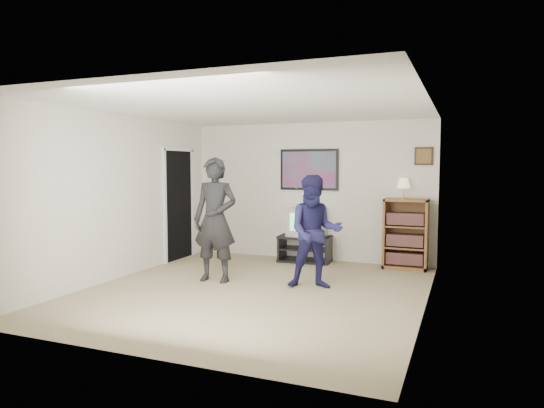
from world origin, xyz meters
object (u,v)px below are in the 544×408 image
Objects in this scene: media_stand at (305,249)px; person_tall at (215,220)px; bookshelf at (406,234)px; person_short at (315,232)px; crt_television at (307,222)px.

person_tall is at bearing -115.81° from media_stand.
person_short reaches higher than bookshelf.
person_tall reaches higher than bookshelf.
crt_television is at bearing -3.62° from media_stand.
crt_television is (0.03, 0.00, 0.48)m from media_stand.
bookshelf is 2.09m from person_short.
person_tall is at bearing 167.63° from person_short.
crt_television is 0.32× the size of person_tall.
person_short is (0.69, -1.75, 0.08)m from crt_television.
media_stand is 1.98m from person_short.
bookshelf is 3.22m from person_tall.
person_short reaches higher than crt_television.
media_stand is at bearing -174.79° from crt_television.
bookshelf is at bearing -1.98° from media_stand.
crt_television is 1.72m from bookshelf.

